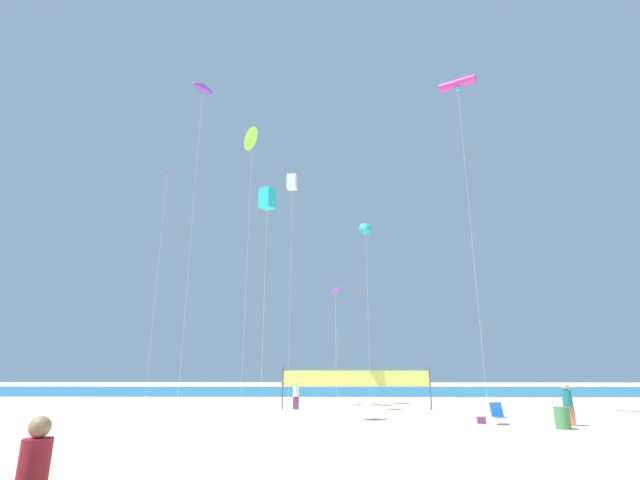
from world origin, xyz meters
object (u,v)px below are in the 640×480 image
(beachgoer_white_shirt, at_px, (296,394))
(mother_figure, at_px, (32,479))
(trash_barrel, at_px, (562,418))
(beach_handbag, at_px, (481,420))
(kite_lime_delta, at_px, (252,139))
(kite_white_box, at_px, (292,182))
(kite_magenta_tube, at_px, (457,85))
(kite_magenta_diamond, at_px, (166,184))
(volleyball_net, at_px, (355,380))
(beachgoer_teal_shirt, at_px, (568,403))
(kite_violet_inflatable, at_px, (203,89))
(folding_beach_chair, at_px, (498,413))
(kite_cyan_box, at_px, (267,199))
(kite_cyan_delta, at_px, (366,229))
(kite_violet_diamond, at_px, (335,291))

(beachgoer_white_shirt, bearing_deg, mother_figure, -163.02)
(trash_barrel, distance_m, beach_handbag, 3.21)
(kite_lime_delta, bearing_deg, kite_white_box, 26.36)
(kite_white_box, height_order, kite_magenta_tube, kite_magenta_tube)
(kite_magenta_diamond, relative_size, kite_lime_delta, 0.98)
(beach_handbag, distance_m, kite_lime_delta, 22.46)
(mother_figure, xyz_separation_m, volleyball_net, (5.68, 21.05, 0.72))
(volleyball_net, bearing_deg, trash_barrel, -46.96)
(beachgoer_white_shirt, distance_m, kite_magenta_diamond, 20.88)
(beachgoer_teal_shirt, height_order, kite_magenta_diamond, kite_magenta_diamond)
(volleyball_net, relative_size, kite_violet_inflatable, 0.39)
(folding_beach_chair, relative_size, kite_cyan_box, 0.08)
(beach_handbag, xyz_separation_m, kite_magenta_diamond, (-19.97, 13.51, 16.83))
(kite_cyan_delta, xyz_separation_m, kite_magenta_tube, (5.07, -8.21, 6.65))
(mother_figure, height_order, kite_magenta_diamond, kite_magenta_diamond)
(mother_figure, xyz_separation_m, folding_beach_chair, (11.41, 14.30, -0.46))
(kite_cyan_delta, height_order, kite_violet_inflatable, kite_violet_inflatable)
(kite_violet_diamond, relative_size, kite_white_box, 0.45)
(kite_cyan_box, distance_m, kite_lime_delta, 10.60)
(kite_magenta_tube, bearing_deg, mother_figure, -124.63)
(beachgoer_teal_shirt, bearing_deg, kite_cyan_box, -38.27)
(kite_magenta_diamond, bearing_deg, kite_magenta_tube, -26.54)
(mother_figure, xyz_separation_m, kite_white_box, (1.59, 23.24, 14.11))
(trash_barrel, distance_m, kite_magenta_tube, 19.14)
(beachgoer_teal_shirt, xyz_separation_m, kite_violet_diamond, (-9.73, 6.58, 5.89))
(mother_figure, bearing_deg, kite_magenta_diamond, 100.73)
(beachgoer_white_shirt, relative_size, volleyball_net, 0.18)
(beach_handbag, bearing_deg, mother_figure, -126.47)
(kite_violet_inflatable, distance_m, kite_lime_delta, 5.18)
(beach_handbag, distance_m, kite_violet_inflatable, 27.17)
(kite_violet_diamond, bearing_deg, kite_magenta_diamond, 150.92)
(kite_violet_diamond, height_order, kite_cyan_delta, kite_cyan_delta)
(mother_figure, bearing_deg, kite_lime_delta, 85.47)
(beachgoer_teal_shirt, bearing_deg, kite_magenta_diamond, -66.52)
(beachgoer_teal_shirt, distance_m, volleyball_net, 11.23)
(kite_magenta_diamond, bearing_deg, kite_cyan_box, -52.71)
(beachgoer_teal_shirt, relative_size, kite_cyan_delta, 0.13)
(volleyball_net, xyz_separation_m, kite_violet_diamond, (-1.18, -0.66, 5.16))
(trash_barrel, height_order, kite_magenta_tube, kite_magenta_tube)
(trash_barrel, height_order, volleyball_net, volleyball_net)
(kite_cyan_delta, relative_size, kite_white_box, 0.82)
(kite_violet_inflatable, relative_size, kite_cyan_box, 1.99)
(kite_magenta_diamond, bearing_deg, volleyball_net, -25.08)
(kite_lime_delta, bearing_deg, kite_cyan_delta, 24.77)
(folding_beach_chair, distance_m, kite_violet_diamond, 11.18)
(beachgoer_white_shirt, bearing_deg, kite_magenta_tube, -88.92)
(kite_magenta_diamond, bearing_deg, beachgoer_white_shirt, -30.36)
(kite_violet_diamond, distance_m, kite_magenta_tube, 14.58)
(volleyball_net, xyz_separation_m, kite_cyan_delta, (1.27, 4.57, 10.65))
(kite_magenta_tube, bearing_deg, beachgoer_white_shirt, 158.24)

